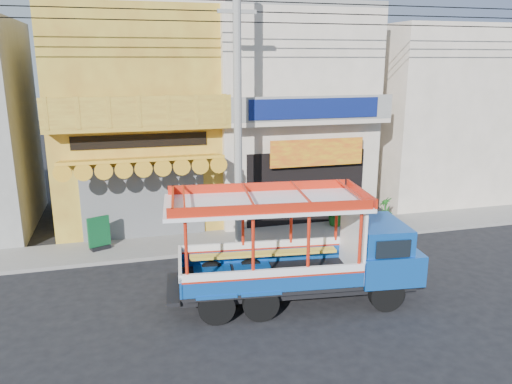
# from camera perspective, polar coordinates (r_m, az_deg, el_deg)

# --- Properties ---
(ground) EXTENTS (90.00, 90.00, 0.00)m
(ground) POSITION_cam_1_polar(r_m,az_deg,el_deg) (14.39, 5.07, -10.68)
(ground) COLOR black
(ground) RESTS_ON ground
(sidewalk) EXTENTS (30.00, 2.00, 0.12)m
(sidewalk) POSITION_cam_1_polar(r_m,az_deg,el_deg) (17.88, 0.67, -5.19)
(sidewalk) COLOR slate
(sidewalk) RESTS_ON ground
(shophouse_left) EXTENTS (6.00, 7.50, 8.24)m
(shophouse_left) POSITION_cam_1_polar(r_m,az_deg,el_deg) (20.24, -13.54, 8.55)
(shophouse_left) COLOR #A87225
(shophouse_left) RESTS_ON ground
(shophouse_right) EXTENTS (6.00, 6.75, 8.24)m
(shophouse_right) POSITION_cam_1_polar(r_m,az_deg,el_deg) (21.27, 3.02, 9.22)
(shophouse_right) COLOR #BFB29D
(shophouse_right) RESTS_ON ground
(party_pilaster) EXTENTS (0.35, 0.30, 8.00)m
(party_pilaster) POSITION_cam_1_polar(r_m,az_deg,el_deg) (17.52, -3.23, 7.65)
(party_pilaster) COLOR #BFB29D
(party_pilaster) RESTS_ON ground
(filler_building_right) EXTENTS (6.00, 6.00, 7.60)m
(filler_building_right) POSITION_cam_1_polar(r_m,az_deg,el_deg) (24.42, 18.98, 8.45)
(filler_building_right) COLOR #BFB29D
(filler_building_right) RESTS_ON ground
(utility_pole) EXTENTS (28.00, 0.26, 9.00)m
(utility_pole) POSITION_cam_1_polar(r_m,az_deg,el_deg) (15.94, -1.58, 10.69)
(utility_pole) COLOR gray
(utility_pole) RESTS_ON ground
(songthaew_truck) EXTENTS (6.65, 2.78, 3.01)m
(songthaew_truck) POSITION_cam_1_polar(r_m,az_deg,el_deg) (13.10, 6.54, -6.44)
(songthaew_truck) COLOR black
(songthaew_truck) RESTS_ON ground
(green_sign) EXTENTS (0.70, 0.54, 1.12)m
(green_sign) POSITION_cam_1_polar(r_m,az_deg,el_deg) (17.27, -17.49, -4.78)
(green_sign) COLOR black
(green_sign) RESTS_ON sidewalk
(potted_plant_a) EXTENTS (1.32, 1.33, 1.11)m
(potted_plant_a) POSITION_cam_1_polar(r_m,az_deg,el_deg) (19.10, 9.15, -2.11)
(potted_plant_a) COLOR #195919
(potted_plant_a) RESTS_ON sidewalk
(potted_plant_c) EXTENTS (0.71, 0.71, 1.01)m
(potted_plant_c) POSITION_cam_1_polar(r_m,az_deg,el_deg) (19.70, 14.53, -2.04)
(potted_plant_c) COLOR #195919
(potted_plant_c) RESTS_ON sidewalk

